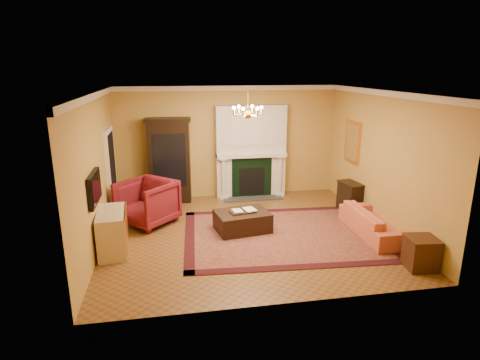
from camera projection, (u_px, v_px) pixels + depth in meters
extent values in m
cube|color=brown|center=(247.00, 233.00, 8.69)|extent=(6.00, 5.50, 0.02)
cube|color=white|center=(248.00, 91.00, 7.87)|extent=(6.00, 5.50, 0.02)
cube|color=#B1983F|center=(228.00, 142.00, 10.90)|extent=(6.00, 0.02, 3.00)
cube|color=#B1983F|center=(285.00, 211.00, 5.67)|extent=(6.00, 0.02, 3.00)
cube|color=#B1983F|center=(96.00, 172.00, 7.77)|extent=(0.02, 5.50, 3.00)
cube|color=#B1983F|center=(382.00, 160.00, 8.79)|extent=(0.02, 5.50, 3.00)
cube|color=silver|center=(251.00, 152.00, 10.91)|extent=(1.90, 0.32, 2.50)
cube|color=silver|center=(252.00, 131.00, 10.58)|extent=(1.10, 0.01, 0.80)
cube|color=black|center=(252.00, 178.00, 10.93)|extent=(1.10, 0.02, 1.10)
cube|color=black|center=(252.00, 182.00, 10.96)|extent=(0.70, 0.02, 0.75)
cube|color=#333333|center=(253.00, 198.00, 10.96)|extent=(1.60, 0.50, 0.04)
cube|color=silver|center=(251.00, 155.00, 10.87)|extent=(1.90, 0.44, 0.10)
cylinder|color=silver|center=(224.00, 178.00, 10.78)|extent=(0.14, 0.14, 1.18)
cylinder|color=silver|center=(280.00, 175.00, 11.05)|extent=(0.14, 0.14, 1.18)
cube|color=silver|center=(228.00, 88.00, 10.46)|extent=(6.00, 0.08, 0.12)
cube|color=silver|center=(91.00, 97.00, 7.39)|extent=(0.08, 5.50, 0.12)
cube|color=silver|center=(386.00, 93.00, 8.39)|extent=(0.08, 5.50, 0.12)
cube|color=silver|center=(112.00, 173.00, 9.52)|extent=(0.08, 1.05, 2.10)
cube|color=black|center=(113.00, 174.00, 9.53)|extent=(0.02, 0.85, 1.95)
cube|color=black|center=(94.00, 188.00, 7.26)|extent=(0.08, 0.95, 0.58)
cube|color=black|center=(97.00, 188.00, 7.26)|extent=(0.01, 0.85, 0.48)
cube|color=gold|center=(353.00, 142.00, 10.07)|extent=(0.05, 0.76, 1.05)
cube|color=white|center=(352.00, 142.00, 10.06)|extent=(0.01, 0.62, 0.90)
cylinder|color=gold|center=(248.00, 102.00, 7.93)|extent=(0.03, 0.03, 0.40)
sphere|color=gold|center=(248.00, 115.00, 8.00)|extent=(0.16, 0.16, 0.16)
sphere|color=#FFE5B2|center=(262.00, 107.00, 8.01)|extent=(0.07, 0.07, 0.07)
sphere|color=#FFE5B2|center=(252.00, 106.00, 8.21)|extent=(0.07, 0.07, 0.07)
sphere|color=#FFE5B2|center=(239.00, 107.00, 8.17)|extent=(0.07, 0.07, 0.07)
sphere|color=#FFE5B2|center=(234.00, 108.00, 7.91)|extent=(0.07, 0.07, 0.07)
sphere|color=#FFE5B2|center=(243.00, 109.00, 7.71)|extent=(0.07, 0.07, 0.07)
sphere|color=#FFE5B2|center=(257.00, 109.00, 7.75)|extent=(0.07, 0.07, 0.07)
cube|color=#4E1012|center=(283.00, 234.00, 8.59)|extent=(4.38, 3.40, 0.02)
cube|color=black|center=(170.00, 162.00, 10.49)|extent=(1.10, 0.58, 2.12)
imported|color=maroon|center=(147.00, 200.00, 9.06)|extent=(1.50, 1.49, 1.12)
cylinder|color=black|center=(139.00, 213.00, 9.85)|extent=(0.30, 0.30, 0.04)
cylinder|color=black|center=(138.00, 199.00, 9.75)|extent=(0.06, 0.06, 0.68)
cylinder|color=silver|center=(137.00, 184.00, 9.65)|extent=(0.42, 0.42, 0.03)
cube|color=beige|center=(113.00, 232.00, 7.72)|extent=(0.60, 1.14, 0.82)
imported|color=#D96C44|center=(374.00, 218.00, 8.50)|extent=(0.59, 1.93, 0.75)
cube|color=#391D0F|center=(421.00, 254.00, 7.09)|extent=(0.54, 0.54, 0.56)
cube|color=black|center=(350.00, 197.00, 9.94)|extent=(0.46, 0.68, 0.70)
cube|color=black|center=(242.00, 221.00, 8.75)|extent=(1.24, 0.99, 0.42)
cube|color=black|center=(240.00, 212.00, 8.66)|extent=(0.46, 0.39, 0.03)
imported|color=gray|center=(233.00, 206.00, 8.58)|extent=(0.20, 0.05, 0.27)
imported|color=gray|center=(245.00, 204.00, 8.65)|extent=(0.24, 0.08, 0.32)
cylinder|color=gray|center=(229.00, 152.00, 10.74)|extent=(0.11, 0.11, 0.09)
cone|color=#103D12|center=(229.00, 144.00, 10.68)|extent=(0.16, 0.16, 0.34)
cylinder|color=gray|center=(273.00, 150.00, 10.95)|extent=(0.11, 0.11, 0.09)
cone|color=#103D12|center=(273.00, 143.00, 10.89)|extent=(0.16, 0.16, 0.33)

